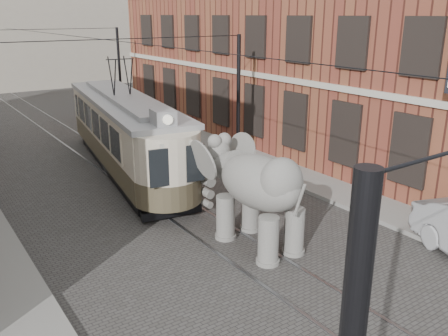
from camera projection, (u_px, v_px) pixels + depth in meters
ground at (218, 234)px, 15.52m from camera, size 120.00×120.00×0.00m
tram_rails at (218, 234)px, 15.51m from camera, size 1.54×80.00×0.02m
sidewalk_right at (344, 194)px, 18.73m from camera, size 2.00×60.00×0.15m
sidewalk_left at (4, 296)px, 11.99m from camera, size 2.00×60.00×0.15m
brick_building at (291, 30)px, 26.64m from camera, size 8.00×26.00×12.00m
catenary at (141, 118)px, 18.40m from camera, size 11.00×30.20×6.00m
tram at (124, 116)px, 21.26m from camera, size 4.60×12.98×5.05m
elephant at (259, 197)px, 14.30m from camera, size 3.07×5.34×3.20m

